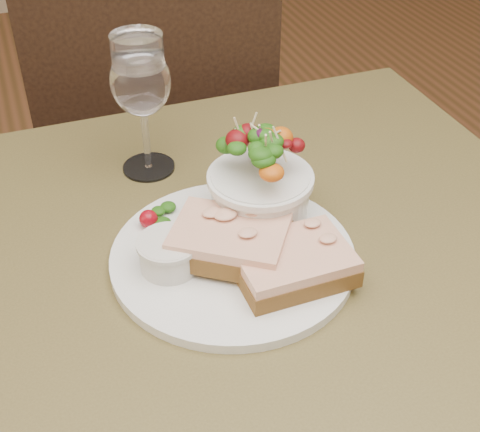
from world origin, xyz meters
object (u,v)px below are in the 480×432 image
object	(u,v)px
cafe_table	(257,330)
ramekin	(169,253)
dinner_plate	(233,256)
salad_bowl	(260,176)
wine_glass	(141,85)
sandwich_back	(230,240)
chair_far	(167,226)
sandwich_front	(293,263)

from	to	relation	value
cafe_table	ramekin	size ratio (longest dim) A/B	12.54
dinner_plate	ramekin	size ratio (longest dim) A/B	4.30
salad_bowl	wine_glass	xyz separation A→B (m)	(-0.09, 0.17, 0.05)
salad_bowl	wine_glass	world-z (taller)	wine_glass
cafe_table	sandwich_back	world-z (taller)	sandwich_back
sandwich_back	chair_far	bearing A→B (deg)	118.28
sandwich_back	salad_bowl	size ratio (longest dim) A/B	1.21
chair_far	sandwich_front	world-z (taller)	chair_far
sandwich_front	wine_glass	size ratio (longest dim) A/B	0.70
dinner_plate	salad_bowl	size ratio (longest dim) A/B	2.16
chair_far	ramekin	bearing A→B (deg)	90.12
chair_far	sandwich_back	distance (m)	0.83
ramekin	cafe_table	bearing A→B (deg)	-13.45
sandwich_front	cafe_table	bearing A→B (deg)	124.76
dinner_plate	ramekin	bearing A→B (deg)	178.64
sandwich_front	ramekin	size ratio (longest dim) A/B	1.93
cafe_table	salad_bowl	bearing A→B (deg)	67.79
chair_far	ramekin	distance (m)	0.82
sandwich_front	salad_bowl	size ratio (longest dim) A/B	0.97
ramekin	salad_bowl	world-z (taller)	salad_bowl
sandwich_front	ramekin	distance (m)	0.13
cafe_table	dinner_plate	size ratio (longest dim) A/B	2.92
chair_far	sandwich_front	distance (m)	0.86
cafe_table	wine_glass	distance (m)	0.33
cafe_table	wine_glass	world-z (taller)	wine_glass
ramekin	wine_glass	xyz separation A→B (m)	(0.03, 0.21, 0.09)
sandwich_front	dinner_plate	bearing A→B (deg)	129.81
dinner_plate	ramekin	xyz separation A→B (m)	(-0.07, 0.00, 0.03)
chair_far	salad_bowl	world-z (taller)	chair_far
wine_glass	sandwich_front	bearing A→B (deg)	-71.49
chair_far	ramekin	size ratio (longest dim) A/B	14.11
chair_far	wine_glass	distance (m)	0.73
dinner_plate	salad_bowl	world-z (taller)	salad_bowl
salad_bowl	wine_glass	distance (m)	0.20
ramekin	sandwich_front	bearing A→B (deg)	-25.58
cafe_table	dinner_plate	world-z (taller)	dinner_plate
chair_far	wine_glass	bearing A→B (deg)	87.89
sandwich_front	chair_far	bearing A→B (deg)	87.32
dinner_plate	wine_glass	world-z (taller)	wine_glass
ramekin	salad_bowl	xyz separation A→B (m)	(0.12, 0.05, 0.04)
cafe_table	sandwich_back	distance (m)	0.14
sandwich_back	ramekin	distance (m)	0.07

